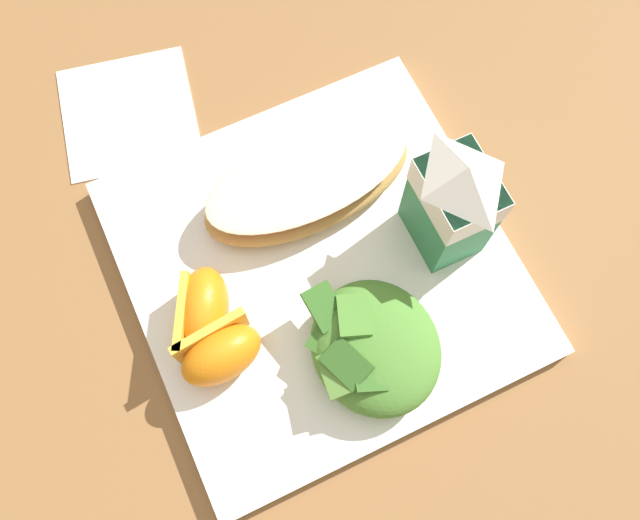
{
  "coord_description": "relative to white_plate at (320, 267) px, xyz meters",
  "views": [
    {
      "loc": [
        0.14,
        -0.07,
        0.5
      ],
      "look_at": [
        0.0,
        0.0,
        0.03
      ],
      "focal_mm": 37.62,
      "sensor_mm": 36.0,
      "label": 1
    }
  ],
  "objects": [
    {
      "name": "orange_wedge_front",
      "position": [
        0.0,
        -0.09,
        0.03
      ],
      "size": [
        0.07,
        0.06,
        0.04
      ],
      "color": "orange",
      "rests_on": "white_plate"
    },
    {
      "name": "cheesy_pizza_bread",
      "position": [
        -0.06,
        0.02,
        0.03
      ],
      "size": [
        0.08,
        0.17,
        0.04
      ],
      "color": "tan",
      "rests_on": "white_plate"
    },
    {
      "name": "paper_napkin",
      "position": [
        -0.2,
        -0.09,
        -0.01
      ],
      "size": [
        0.13,
        0.13,
        0.0
      ],
      "primitive_type": "cube",
      "rotation": [
        0.0,
        0.0,
        -0.2
      ],
      "color": "white",
      "rests_on": "ground"
    },
    {
      "name": "milk_carton",
      "position": [
        0.02,
        0.1,
        0.07
      ],
      "size": [
        0.06,
        0.04,
        0.11
      ],
      "color": "#2D8451",
      "rests_on": "white_plate"
    },
    {
      "name": "white_plate",
      "position": [
        0.0,
        0.0,
        0.0
      ],
      "size": [
        0.28,
        0.28,
        0.02
      ],
      "primitive_type": "cube",
      "color": "white",
      "rests_on": "ground"
    },
    {
      "name": "green_salad_pile",
      "position": [
        0.08,
        0.01,
        0.03
      ],
      "size": [
        0.11,
        0.09,
        0.04
      ],
      "color": "#4C8433",
      "rests_on": "white_plate"
    },
    {
      "name": "orange_wedge_middle",
      "position": [
        0.04,
        -0.09,
        0.03
      ],
      "size": [
        0.04,
        0.06,
        0.04
      ],
      "color": "orange",
      "rests_on": "white_plate"
    },
    {
      "name": "ground",
      "position": [
        0.0,
        0.0,
        -0.01
      ],
      "size": [
        3.0,
        3.0,
        0.0
      ],
      "primitive_type": "plane",
      "color": "olive"
    }
  ]
}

